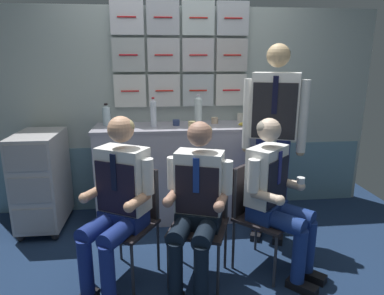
% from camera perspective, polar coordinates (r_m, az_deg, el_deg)
% --- Properties ---
extents(ground, '(4.80, 4.80, 0.04)m').
position_cam_1_polar(ground, '(2.83, 0.51, -21.17)').
color(ground, '#182A48').
extents(galley_bulkhead, '(4.20, 0.14, 2.20)m').
position_cam_1_polar(galley_bulkhead, '(3.70, -1.87, 6.44)').
color(galley_bulkhead, '#A3B0AC').
rests_on(galley_bulkhead, ground).
extents(galley_counter, '(1.67, 0.53, 0.98)m').
position_cam_1_polar(galley_counter, '(3.56, -2.30, -4.08)').
color(galley_counter, '#AAA8B7').
rests_on(galley_counter, ground).
extents(service_trolley, '(0.40, 0.65, 0.96)m').
position_cam_1_polar(service_trolley, '(3.61, -23.91, -4.79)').
color(service_trolley, black).
rests_on(service_trolley, ground).
extents(folding_chair_left, '(0.55, 0.55, 0.84)m').
position_cam_1_polar(folding_chair_left, '(2.67, -10.17, -10.36)').
color(folding_chair_left, '#2D2D33').
rests_on(folding_chair_left, ground).
extents(crew_member_left, '(0.59, 0.68, 1.25)m').
position_cam_1_polar(crew_member_left, '(2.48, -12.43, -8.09)').
color(crew_member_left, black).
rests_on(crew_member_left, ground).
extents(folding_chair_center, '(0.51, 0.51, 0.84)m').
position_cam_1_polar(folding_chair_center, '(2.62, 1.57, -10.61)').
color(folding_chair_center, '#2D2D33').
rests_on(folding_chair_center, ground).
extents(crew_member_center, '(0.51, 0.65, 1.22)m').
position_cam_1_polar(crew_member_center, '(2.42, 0.78, -9.01)').
color(crew_member_center, black).
rests_on(crew_member_center, ground).
extents(folding_chair_right, '(0.57, 0.57, 0.84)m').
position_cam_1_polar(folding_chair_right, '(2.77, 10.67, -9.42)').
color(folding_chair_right, '#2D2D33').
rests_on(folding_chair_right, ground).
extents(crew_member_right, '(0.62, 0.62, 1.22)m').
position_cam_1_polar(crew_member_right, '(2.65, 13.92, -7.30)').
color(crew_member_right, black).
rests_on(crew_member_right, ground).
extents(crew_member_standing, '(0.51, 0.38, 1.76)m').
position_cam_1_polar(crew_member_standing, '(3.06, 13.60, 3.52)').
color(crew_member_standing, black).
rests_on(crew_member_standing, ground).
extents(water_bottle_short, '(0.07, 0.07, 0.31)m').
position_cam_1_polar(water_bottle_short, '(3.44, 1.05, 6.19)').
color(water_bottle_short, silver).
rests_on(water_bottle_short, galley_counter).
extents(sparkling_bottle_green, '(0.06, 0.06, 0.29)m').
position_cam_1_polar(sparkling_bottle_green, '(3.37, -6.49, 5.79)').
color(sparkling_bottle_green, silver).
rests_on(sparkling_bottle_green, galley_counter).
extents(water_bottle_blue_cap, '(0.08, 0.08, 0.22)m').
position_cam_1_polar(water_bottle_blue_cap, '(3.53, -14.16, 5.28)').
color(water_bottle_blue_cap, silver).
rests_on(water_bottle_blue_cap, galley_counter).
extents(paper_cup_tan, '(0.07, 0.07, 0.09)m').
position_cam_1_polar(paper_cup_tan, '(3.70, 8.11, 5.07)').
color(paper_cup_tan, silver).
rests_on(paper_cup_tan, galley_counter).
extents(paper_cup_blue, '(0.07, 0.07, 0.07)m').
position_cam_1_polar(paper_cup_blue, '(3.29, 0.01, 3.89)').
color(paper_cup_blue, tan).
rests_on(paper_cup_blue, galley_counter).
extents(coffee_cup_white, '(0.07, 0.07, 0.06)m').
position_cam_1_polar(coffee_cup_white, '(3.56, 3.83, 4.60)').
color(coffee_cup_white, tan).
rests_on(coffee_cup_white, galley_counter).
extents(coffee_cup_spare, '(0.07, 0.07, 0.06)m').
position_cam_1_polar(coffee_cup_spare, '(3.44, -2.67, 4.24)').
color(coffee_cup_spare, navy).
rests_on(coffee_cup_spare, galley_counter).
extents(snack_banana, '(0.17, 0.10, 0.04)m').
position_cam_1_polar(snack_banana, '(3.47, 8.93, 3.97)').
color(snack_banana, yellow).
rests_on(snack_banana, galley_counter).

